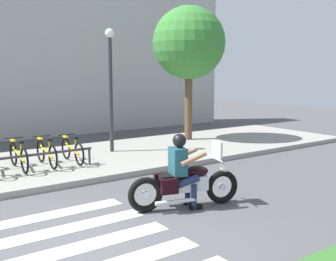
{
  "coord_description": "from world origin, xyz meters",
  "views": [
    {
      "loc": [
        -2.16,
        -5.41,
        2.6
      ],
      "look_at": [
        3.05,
        1.93,
        1.29
      ],
      "focal_mm": 42.94,
      "sensor_mm": 36.0,
      "label": 1
    }
  ],
  "objects_px": {
    "bicycle_5": "(72,150)",
    "bike_rack": "(9,159)",
    "motorcycle": "(186,184)",
    "bicycle_4": "(46,153)",
    "street_lamp": "(111,79)",
    "tree_near_rack": "(189,43)",
    "rider": "(182,165)",
    "bicycle_3": "(19,156)"
  },
  "relations": [
    {
      "from": "bicycle_5",
      "to": "bike_rack",
      "type": "height_order",
      "value": "bicycle_5"
    },
    {
      "from": "motorcycle",
      "to": "bicycle_5",
      "type": "bearing_deg",
      "value": 96.68
    },
    {
      "from": "bicycle_4",
      "to": "street_lamp",
      "type": "distance_m",
      "value": 3.09
    },
    {
      "from": "bike_rack",
      "to": "tree_near_rack",
      "type": "relative_size",
      "value": 0.84
    },
    {
      "from": "motorcycle",
      "to": "bicycle_5",
      "type": "distance_m",
      "value": 4.41
    },
    {
      "from": "rider",
      "to": "bicycle_3",
      "type": "height_order",
      "value": "rider"
    },
    {
      "from": "rider",
      "to": "bicycle_5",
      "type": "xyz_separation_m",
      "value": [
        -0.44,
        4.35,
        -0.35
      ]
    },
    {
      "from": "bicycle_5",
      "to": "street_lamp",
      "type": "distance_m",
      "value": 2.6
    },
    {
      "from": "street_lamp",
      "to": "bicycle_3",
      "type": "bearing_deg",
      "value": -165.84
    },
    {
      "from": "bicycle_3",
      "to": "street_lamp",
      "type": "relative_size",
      "value": 0.44
    },
    {
      "from": "bicycle_3",
      "to": "bicycle_5",
      "type": "relative_size",
      "value": 1.07
    },
    {
      "from": "rider",
      "to": "bicycle_4",
      "type": "xyz_separation_m",
      "value": [
        -1.15,
        4.35,
        -0.34
      ]
    },
    {
      "from": "motorcycle",
      "to": "street_lamp",
      "type": "relative_size",
      "value": 0.57
    },
    {
      "from": "motorcycle",
      "to": "rider",
      "type": "bearing_deg",
      "value": 161.18
    },
    {
      "from": "rider",
      "to": "tree_near_rack",
      "type": "distance_m",
      "value": 7.65
    },
    {
      "from": "rider",
      "to": "tree_near_rack",
      "type": "xyz_separation_m",
      "value": [
        4.51,
        5.52,
        2.77
      ]
    },
    {
      "from": "street_lamp",
      "to": "rider",
      "type": "bearing_deg",
      "value": -102.8
    },
    {
      "from": "street_lamp",
      "to": "tree_near_rack",
      "type": "height_order",
      "value": "tree_near_rack"
    },
    {
      "from": "bicycle_4",
      "to": "bicycle_5",
      "type": "relative_size",
      "value": 1.03
    },
    {
      "from": "bicycle_4",
      "to": "bicycle_5",
      "type": "xyz_separation_m",
      "value": [
        0.71,
        0.0,
        -0.01
      ]
    },
    {
      "from": "bicycle_3",
      "to": "bike_rack",
      "type": "distance_m",
      "value": 0.66
    },
    {
      "from": "bicycle_3",
      "to": "street_lamp",
      "type": "distance_m",
      "value": 3.65
    },
    {
      "from": "tree_near_rack",
      "to": "bicycle_3",
      "type": "bearing_deg",
      "value": -169.65
    },
    {
      "from": "bicycle_3",
      "to": "bike_rack",
      "type": "bearing_deg",
      "value": -122.76
    },
    {
      "from": "bicycle_5",
      "to": "motorcycle",
      "type": "bearing_deg",
      "value": -83.32
    },
    {
      "from": "bicycle_3",
      "to": "bicycle_4",
      "type": "xyz_separation_m",
      "value": [
        0.71,
        0.0,
        -0.01
      ]
    },
    {
      "from": "rider",
      "to": "bicycle_3",
      "type": "bearing_deg",
      "value": 113.2
    },
    {
      "from": "bike_rack",
      "to": "rider",
      "type": "bearing_deg",
      "value": -59.67
    },
    {
      "from": "bicycle_4",
      "to": "street_lamp",
      "type": "bearing_deg",
      "value": 18.25
    },
    {
      "from": "bicycle_5",
      "to": "bike_rack",
      "type": "xyz_separation_m",
      "value": [
        -1.78,
        -0.55,
        0.08
      ]
    },
    {
      "from": "street_lamp",
      "to": "tree_near_rack",
      "type": "relative_size",
      "value": 0.79
    },
    {
      "from": "motorcycle",
      "to": "bicycle_5",
      "type": "height_order",
      "value": "motorcycle"
    },
    {
      "from": "street_lamp",
      "to": "bicycle_5",
      "type": "bearing_deg",
      "value": -154.53
    },
    {
      "from": "bicycle_5",
      "to": "bike_rack",
      "type": "relative_size",
      "value": 0.38
    },
    {
      "from": "bicycle_3",
      "to": "bicycle_4",
      "type": "distance_m",
      "value": 0.71
    },
    {
      "from": "rider",
      "to": "bicycle_4",
      "type": "bearing_deg",
      "value": 104.84
    },
    {
      "from": "bicycle_4",
      "to": "rider",
      "type": "bearing_deg",
      "value": -75.16
    },
    {
      "from": "tree_near_rack",
      "to": "rider",
      "type": "bearing_deg",
      "value": -129.26
    },
    {
      "from": "bicycle_5",
      "to": "tree_near_rack",
      "type": "xyz_separation_m",
      "value": [
        4.95,
        1.16,
        3.12
      ]
    },
    {
      "from": "bike_rack",
      "to": "street_lamp",
      "type": "relative_size",
      "value": 1.07
    },
    {
      "from": "bicycle_4",
      "to": "bike_rack",
      "type": "bearing_deg",
      "value": -152.6
    },
    {
      "from": "motorcycle",
      "to": "bicycle_4",
      "type": "bearing_deg",
      "value": 105.64
    }
  ]
}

